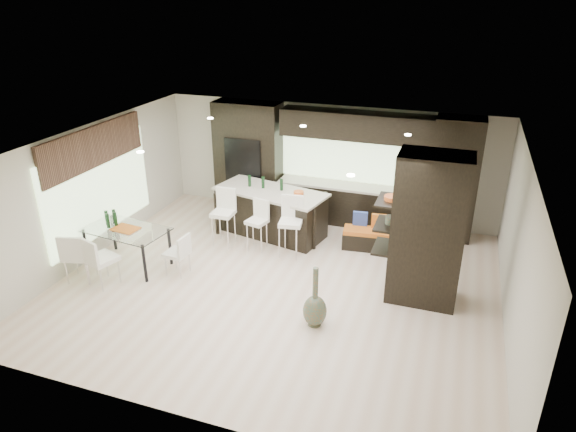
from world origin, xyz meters
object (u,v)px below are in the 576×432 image
at_px(floor_vase, 315,297).
at_px(chair_near, 102,262).
at_px(stool_mid, 257,230).
at_px(chair_end, 177,256).
at_px(stool_left, 224,223).
at_px(bench, 370,239).
at_px(dining_table, 128,247).
at_px(kitchen_island, 271,212).
at_px(stool_right, 291,233).
at_px(chair_far, 80,258).

relative_size(floor_vase, chair_near, 1.17).
xyz_separation_m(stool_mid, chair_end, (-1.07, -1.47, -0.05)).
distance_m(stool_left, bench, 3.16).
height_order(floor_vase, chair_near, floor_vase).
height_order(floor_vase, dining_table, floor_vase).
bearing_deg(bench, stool_left, -171.45).
xyz_separation_m(stool_left, floor_vase, (2.68, -2.18, 0.04)).
distance_m(kitchen_island, stool_left, 1.15).
bearing_deg(stool_left, bench, 13.52).
height_order(dining_table, chair_near, chair_near).
distance_m(stool_right, floor_vase, 2.47).
bearing_deg(dining_table, chair_end, 6.92).
bearing_deg(chair_end, stool_left, -8.39).
relative_size(stool_mid, chair_end, 1.14).
relative_size(stool_mid, chair_far, 0.95).
xyz_separation_m(kitchen_island, stool_right, (0.76, -0.86, -0.00)).
height_order(bench, dining_table, dining_table).
xyz_separation_m(stool_right, chair_near, (-2.94, -2.23, -0.05)).
bearing_deg(chair_near, bench, 52.41).
relative_size(floor_vase, chair_far, 1.16).
xyz_separation_m(chair_near, chair_far, (-0.51, -0.00, 0.00)).
bearing_deg(chair_near, stool_left, 75.50).
xyz_separation_m(chair_far, chair_end, (1.62, 0.79, -0.08)).
distance_m(kitchen_island, stool_mid, 0.83).
distance_m(stool_left, floor_vase, 3.46).
distance_m(chair_far, chair_end, 1.81).
relative_size(stool_left, chair_near, 1.09).
height_order(chair_far, chair_end, chair_far).
relative_size(chair_near, chair_end, 1.20).
bearing_deg(dining_table, stool_right, 32.97).
bearing_deg(stool_right, stool_mid, 168.74).
distance_m(stool_right, bench, 1.75).
height_order(dining_table, chair_far, chair_far).
bearing_deg(kitchen_island, stool_mid, -77.68).
bearing_deg(dining_table, chair_far, -115.96).
distance_m(bench, floor_vase, 3.05).
relative_size(dining_table, chair_near, 1.77).
height_order(bench, chair_end, chair_end).
relative_size(stool_right, chair_near, 1.11).
bearing_deg(stool_right, stool_left, 171.01).
height_order(kitchen_island, bench, kitchen_island).
bearing_deg(stool_left, kitchen_island, 46.61).
bearing_deg(bench, chair_end, -152.52).
bearing_deg(chair_end, stool_right, -48.21).
height_order(stool_right, chair_far, stool_right).
relative_size(stool_mid, dining_table, 0.54).
distance_m(stool_left, chair_end, 1.48).
relative_size(bench, chair_far, 1.24).
relative_size(stool_left, stool_right, 0.98).
bearing_deg(stool_mid, stool_left, -164.63).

